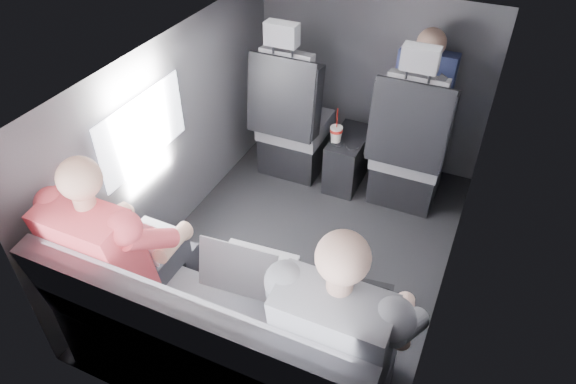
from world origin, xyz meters
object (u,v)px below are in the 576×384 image
at_px(center_console, 348,159).
at_px(soda_cup, 336,134).
at_px(passenger_front_right, 422,93).
at_px(laptop_white, 148,238).
at_px(passenger_rear_right, 342,333).
at_px(rear_bench, 217,350).
at_px(laptop_silver, 249,267).
at_px(front_seat_right, 408,154).
at_px(front_seat_left, 292,126).
at_px(passenger_rear_left, 121,253).
at_px(laptop_black, 355,297).

bearing_deg(center_console, soda_cup, -124.08).
height_order(soda_cup, passenger_front_right, passenger_front_right).
height_order(laptop_white, passenger_rear_right, passenger_rear_right).
bearing_deg(passenger_rear_right, rear_bench, -170.83).
bearing_deg(laptop_silver, front_seat_right, 75.88).
xyz_separation_m(center_console, passenger_front_right, (0.43, 0.22, 0.55)).
bearing_deg(passenger_front_right, rear_bench, -101.34).
bearing_deg(rear_bench, front_seat_right, 76.69).
height_order(front_seat_left, soda_cup, front_seat_left).
height_order(soda_cup, passenger_rear_left, passenger_rear_left).
relative_size(front_seat_left, passenger_front_right, 1.61).
relative_size(soda_cup, laptop_black, 0.83).
bearing_deg(center_console, front_seat_right, -5.07).
bearing_deg(passenger_rear_right, center_console, 107.50).
bearing_deg(front_seat_right, laptop_silver, -104.12).
bearing_deg(laptop_silver, laptop_black, 4.36).
height_order(front_seat_left, laptop_silver, front_seat_left).
height_order(front_seat_left, center_console, front_seat_left).
height_order(laptop_black, passenger_rear_right, passenger_rear_right).
bearing_deg(front_seat_left, laptop_white, -92.74).
bearing_deg(rear_bench, laptop_silver, 81.49).
distance_m(soda_cup, laptop_black, 1.65).
bearing_deg(front_seat_left, passenger_front_right, 16.28).
height_order(soda_cup, passenger_rear_right, passenger_rear_right).
bearing_deg(passenger_front_right, passenger_rear_right, -85.86).
height_order(front_seat_right, laptop_black, front_seat_right).
distance_m(center_console, soda_cup, 0.30).
bearing_deg(center_console, laptop_black, -70.80).
xyz_separation_m(laptop_black, passenger_rear_left, (-1.13, -0.23, 0.02)).
bearing_deg(passenger_rear_left, front_seat_right, 60.64).
relative_size(laptop_black, passenger_rear_right, 0.26).
xyz_separation_m(center_console, passenger_rear_right, (0.58, -1.85, 0.46)).
bearing_deg(laptop_white, passenger_rear_right, -8.09).
relative_size(center_console, laptop_white, 1.56).
bearing_deg(laptop_white, front_seat_left, 87.26).
xyz_separation_m(laptop_silver, laptop_black, (0.52, 0.04, -0.01)).
relative_size(laptop_white, passenger_rear_left, 0.24).
height_order(front_seat_left, laptop_black, front_seat_left).
relative_size(rear_bench, laptop_black, 4.76).
xyz_separation_m(passenger_rear_left, passenger_front_right, (1.00, 2.07, 0.10)).
bearing_deg(center_console, passenger_rear_left, -107.05).
height_order(front_seat_right, rear_bench, front_seat_right).
bearing_deg(soda_cup, laptop_white, -106.06).
bearing_deg(front_seat_right, rear_bench, -103.31).
distance_m(front_seat_left, passenger_rear_right, 2.10).
bearing_deg(laptop_black, passenger_rear_left, -168.75).
bearing_deg(passenger_front_right, front_seat_right, -86.23).
bearing_deg(laptop_white, laptop_silver, 2.77).
height_order(rear_bench, laptop_silver, rear_bench).
distance_m(front_seat_left, laptop_white, 1.67).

